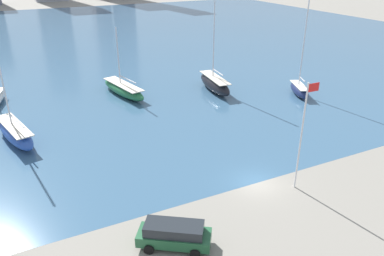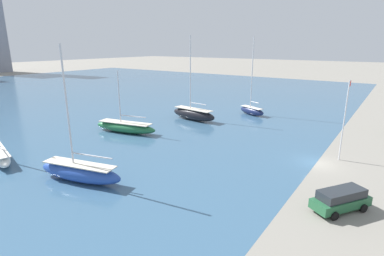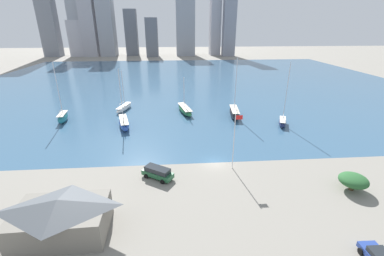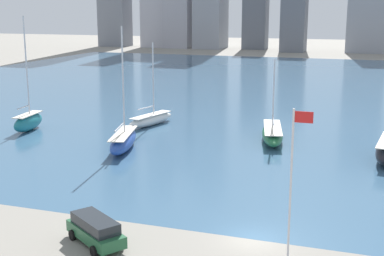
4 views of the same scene
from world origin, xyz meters
name	(u,v)px [view 2 (image 2 of 4)]	position (x,y,z in m)	size (l,w,h in m)	color
ground_plane	(316,163)	(0.00, 0.00, 0.00)	(500.00, 500.00, 0.00)	gray
harbor_water	(20,102)	(0.00, 70.00, 0.00)	(180.00, 140.00, 0.00)	#385B7A
flag_pole	(345,117)	(2.76, -2.00, 5.34)	(1.24, 0.14, 9.74)	silver
sailboat_navy	(252,110)	(19.37, 16.88, 1.00)	(3.94, 6.42, 15.14)	#19234C
sailboat_green	(125,127)	(-3.92, 28.36, 0.91)	(4.68, 11.16, 9.77)	#236B3D
sailboat_black	(193,114)	(9.10, 24.07, 1.18)	(3.34, 9.95, 15.30)	black
sailboat_blue	(80,172)	(-19.06, 18.83, 1.07)	(4.47, 9.96, 13.74)	#284CA8
parked_suv_green	(341,199)	(-9.94, -4.15, 1.04)	(5.34, 4.42, 1.91)	#235B38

